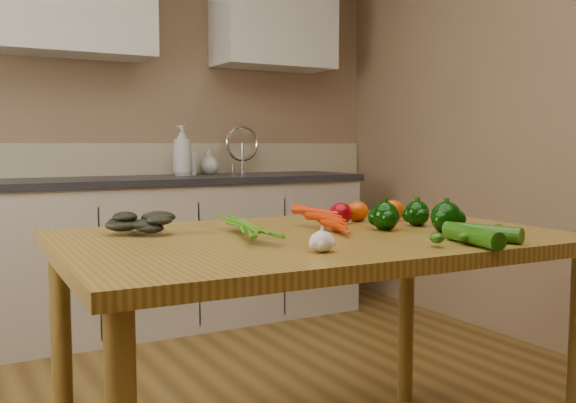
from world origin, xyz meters
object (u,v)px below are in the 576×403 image
(garlic_bulb, at_px, (322,242))
(zucchini_a, at_px, (482,233))
(pepper_c, at_px, (446,218))
(leafy_greens, at_px, (145,217))
(zucchini_b, at_px, (473,236))
(tomato_c, at_px, (393,210))
(carrot_bunch, at_px, (303,220))
(table, at_px, (314,263))
(soap_bottle_b, at_px, (185,158))
(soap_bottle_c, at_px, (209,162))
(tomato_b, at_px, (358,211))
(tomato_a, at_px, (341,213))
(pepper_b, at_px, (417,214))
(soap_bottle_a, at_px, (182,150))
(pepper_a, at_px, (385,216))

(garlic_bulb, height_order, zucchini_a, garlic_bulb)
(pepper_c, bearing_deg, leafy_greens, 152.01)
(zucchini_b, bearing_deg, tomato_c, 72.79)
(carrot_bunch, bearing_deg, zucchini_b, -56.19)
(tomato_c, xyz_separation_m, zucchini_a, (-0.09, -0.52, -0.01))
(tomato_c, bearing_deg, table, -159.52)
(soap_bottle_b, relative_size, pepper_c, 2.23)
(soap_bottle_c, distance_m, leafy_greens, 2.18)
(carrot_bunch, height_order, tomato_b, carrot_bunch)
(carrot_bunch, bearing_deg, leafy_greens, 156.72)
(tomato_a, xyz_separation_m, tomato_c, (0.22, -0.01, 0.00))
(soap_bottle_b, height_order, pepper_c, soap_bottle_b)
(pepper_b, bearing_deg, tomato_b, 116.95)
(soap_bottle_b, xyz_separation_m, pepper_c, (0.00, -2.30, -0.14))
(soap_bottle_a, distance_m, pepper_b, 2.10)
(pepper_c, relative_size, tomato_a, 1.20)
(soap_bottle_b, relative_size, tomato_a, 2.66)
(soap_bottle_b, distance_m, tomato_a, 1.96)
(table, distance_m, tomato_a, 0.31)
(carrot_bunch, bearing_deg, soap_bottle_c, 77.02)
(tomato_b, distance_m, zucchini_a, 0.56)
(garlic_bulb, height_order, tomato_c, tomato_c)
(pepper_a, relative_size, tomato_c, 1.11)
(tomato_b, bearing_deg, zucchini_a, -85.85)
(pepper_b, distance_m, zucchini_b, 0.43)
(tomato_b, bearing_deg, table, -146.83)
(soap_bottle_a, distance_m, zucchini_a, 2.45)
(pepper_a, height_order, zucchini_a, pepper_a)
(table, distance_m, pepper_b, 0.44)
(soap_bottle_a, bearing_deg, soap_bottle_c, 178.70)
(zucchini_b, bearing_deg, carrot_bunch, 121.82)
(pepper_b, bearing_deg, pepper_a, -168.17)
(pepper_a, xyz_separation_m, pepper_c, (0.13, -0.15, 0.00))
(pepper_a, bearing_deg, leafy_greens, 157.45)
(table, distance_m, zucchini_a, 0.51)
(table, height_order, pepper_c, pepper_c)
(leafy_greens, height_order, tomato_b, leafy_greens)
(soap_bottle_b, bearing_deg, soap_bottle_a, 41.82)
(soap_bottle_b, relative_size, tomato_c, 2.63)
(soap_bottle_a, relative_size, garlic_bulb, 4.81)
(zucchini_a, bearing_deg, soap_bottle_c, 85.31)
(table, xyz_separation_m, tomato_b, (0.31, 0.20, 0.13))
(tomato_b, bearing_deg, pepper_c, -80.70)
(table, height_order, zucchini_a, zucchini_a)
(table, relative_size, tomato_b, 19.49)
(garlic_bulb, bearing_deg, pepper_b, 27.17)
(pepper_c, xyz_separation_m, tomato_a, (-0.16, 0.36, -0.01))
(pepper_a, bearing_deg, carrot_bunch, 162.35)
(soap_bottle_b, relative_size, leafy_greens, 0.99)
(table, distance_m, soap_bottle_a, 2.14)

